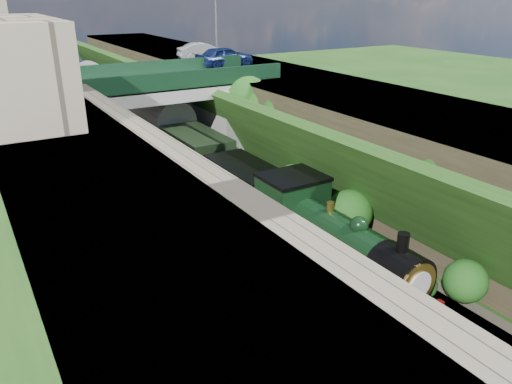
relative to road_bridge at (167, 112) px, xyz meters
name	(u,v)px	position (x,y,z in m)	size (l,w,h in m)	color
ground	(408,368)	(-0.94, -24.00, -4.08)	(160.00, 160.00, 0.00)	#1E4714
trackbed	(180,184)	(-0.94, -4.00, -3.98)	(10.00, 90.00, 0.20)	#473F38
retaining_wall	(89,148)	(-6.44, -4.00, -0.58)	(1.00, 90.00, 7.00)	#756B56
street_plateau_left	(24,157)	(-9.94, -4.00, -0.58)	(6.00, 90.00, 7.00)	#262628
street_plateau_right	(298,122)	(8.56, -4.00, -0.95)	(8.00, 90.00, 6.25)	#262628
embankment_slope	(274,148)	(4.07, -7.61, -1.29)	(4.67, 90.00, 6.36)	#1E4714
track_left	(151,188)	(-2.94, -4.00, -3.83)	(2.50, 90.00, 0.20)	black
track_right	(196,179)	(0.26, -4.00, -3.83)	(2.50, 90.00, 0.20)	black
road_bridge	(167,112)	(0.00, 0.00, 0.00)	(16.00, 6.40, 7.25)	gray
building_near	(8,70)	(-10.44, -10.00, 4.92)	(4.00, 8.00, 4.00)	gray
tree	(246,103)	(4.97, -2.60, 0.57)	(3.60, 3.80, 6.60)	black
lamppost	(216,23)	(6.78, 5.34, 5.49)	(0.87, 0.15, 6.00)	gray
car_blue	(224,57)	(6.57, 3.64, 2.99)	(1.94, 4.81, 1.64)	navy
car_silver	(203,51)	(7.10, 8.69, 2.92)	(1.58, 4.52, 1.49)	#9A9B9E
locomotive	(331,242)	(0.26, -18.12, -2.18)	(3.10, 10.22, 3.83)	black
tender	(246,193)	(0.26, -10.76, -2.46)	(2.70, 6.00, 3.05)	black
coach_front	(163,133)	(0.26, 1.84, -2.03)	(2.90, 18.00, 3.70)	black
coach_middle	(97,93)	(0.26, 20.64, -2.03)	(2.90, 18.00, 3.70)	black
coach_rear	(61,70)	(0.26, 39.44, -2.03)	(2.90, 18.00, 3.70)	black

